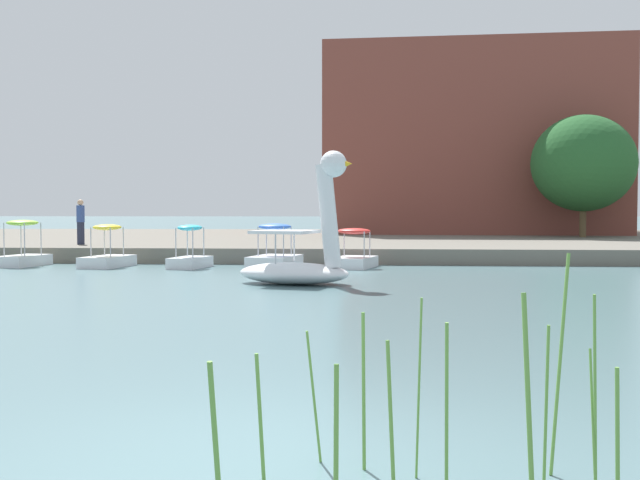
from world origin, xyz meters
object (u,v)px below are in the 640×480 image
Objects in this scene: swan_boat at (302,253)px; pedal_boat_blue at (275,256)px; pedal_boat_cyan at (190,255)px; pedal_boat_lime at (23,252)px; person_on_path at (81,221)px; pedal_boat_red at (354,256)px; pedal_boat_yellow at (107,255)px; tree_broadleaf_left at (584,163)px.

pedal_boat_blue is (-1.45, 5.52, -0.41)m from swan_boat.
pedal_boat_cyan is 0.94× the size of pedal_boat_lime.
swan_boat reaches higher than pedal_boat_blue.
person_on_path is (0.41, 4.07, 1.01)m from pedal_boat_lime.
person_on_path is (-10.92, 3.99, 1.12)m from pedal_boat_red.
pedal_boat_lime reaches higher than pedal_boat_cyan.
pedal_boat_red is 8.29m from pedal_boat_yellow.
person_on_path is (-8.30, 4.19, 1.12)m from pedal_boat_blue.
pedal_boat_yellow is (-8.29, -0.29, 0.02)m from pedal_boat_red.
pedal_boat_cyan reaches higher than pedal_boat_red.
swan_boat is 11.62m from pedal_boat_lime.
tree_broadleaf_left reaches higher than person_on_path.
pedal_boat_yellow is 5.14m from person_on_path.
tree_broadleaf_left reaches higher than pedal_boat_lime.
pedal_boat_blue is at bearing -26.81° from person_on_path.
pedal_boat_blue is 1.26× the size of pedal_boat_cyan.
swan_boat is 8.96m from pedal_boat_yellow.
pedal_boat_red is at bearing -20.06° from person_on_path.
pedal_boat_yellow reaches higher than pedal_boat_red.
pedal_boat_lime is 4.22m from person_on_path.
pedal_boat_blue is at bearing -134.30° from tree_broadleaf_left.
pedal_boat_cyan is 2.87m from pedal_boat_yellow.
pedal_boat_yellow is at bearing 142.57° from swan_boat.
pedal_boat_yellow is 3.05m from pedal_boat_lime.
pedal_boat_blue is 2.81m from pedal_boat_cyan.
person_on_path is at bearing 121.63° from pedal_boat_yellow.
pedal_boat_cyan is (-2.80, -0.24, 0.05)m from pedal_boat_blue.
pedal_boat_red is at bearing 2.00° from pedal_boat_yellow.
swan_boat is at bearing -29.09° from pedal_boat_lime.
pedal_boat_blue is 9.37m from person_on_path.
pedal_boat_red is 2.63m from pedal_boat_blue.
pedal_boat_blue is at bearing -0.81° from pedal_boat_lime.
tree_broadleaf_left is (12.30, 19.61, 3.47)m from swan_boat.
swan_boat is 5.73m from pedal_boat_blue.
pedal_boat_yellow is (-7.11, 5.44, -0.40)m from swan_boat.
swan_boat is 6.79m from pedal_boat_cyan.
pedal_boat_red is at bearing -128.72° from tree_broadleaf_left.
pedal_boat_red is 11.33m from pedal_boat_lime.
pedal_boat_lime is (-10.15, 5.65, -0.31)m from swan_boat.
pedal_boat_cyan is 22.22m from tree_broadleaf_left.
pedal_boat_yellow is (-5.67, -0.08, 0.01)m from pedal_boat_blue.
pedal_boat_lime is 0.28× the size of tree_broadleaf_left.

